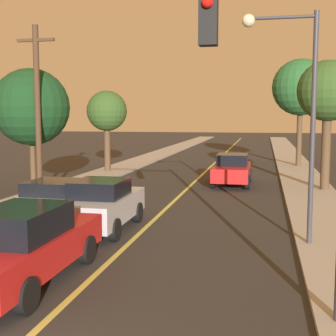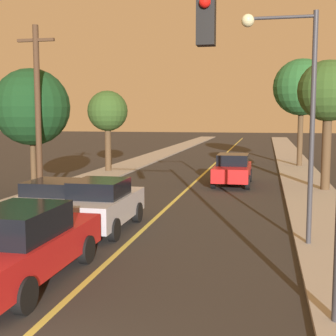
# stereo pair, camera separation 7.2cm
# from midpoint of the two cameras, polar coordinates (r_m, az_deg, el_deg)

# --- Properties ---
(road_surface) EXTENTS (9.48, 80.00, 0.01)m
(road_surface) POSITION_cam_midpoint_polar(r_m,az_deg,el_deg) (41.19, 6.50, 1.20)
(road_surface) COLOR #2D2B28
(road_surface) RESTS_ON ground
(sidewalk_left) EXTENTS (2.50, 80.00, 0.12)m
(sidewalk_left) POSITION_cam_midpoint_polar(r_m,az_deg,el_deg) (42.16, -1.63, 1.43)
(sidewalk_left) COLOR #9E998E
(sidewalk_left) RESTS_ON ground
(sidewalk_right) EXTENTS (2.50, 80.00, 0.12)m
(sidewalk_right) POSITION_cam_midpoint_polar(r_m,az_deg,el_deg) (41.06, 14.85, 1.09)
(sidewalk_right) COLOR #9E998E
(sidewalk_right) RESTS_ON ground
(car_near_lane_front) EXTENTS (1.88, 4.96, 1.73)m
(car_near_lane_front) POSITION_cam_midpoint_polar(r_m,az_deg,el_deg) (10.89, -17.03, -8.93)
(car_near_lane_front) COLOR red
(car_near_lane_front) RESTS_ON ground
(car_near_lane_second) EXTENTS (1.91, 4.14, 1.66)m
(car_near_lane_second) POSITION_cam_midpoint_polar(r_m,az_deg,el_deg) (15.32, -8.01, -4.40)
(car_near_lane_second) COLOR #A5A8B2
(car_near_lane_second) RESTS_ON ground
(car_outer_lane_second) EXTENTS (2.08, 4.16, 1.44)m
(car_outer_lane_second) POSITION_cam_midpoint_polar(r_m,az_deg,el_deg) (17.10, -13.38, -3.74)
(car_outer_lane_second) COLOR white
(car_outer_lane_second) RESTS_ON ground
(car_far_oncoming) EXTENTS (1.96, 4.58, 1.65)m
(car_far_oncoming) POSITION_cam_midpoint_polar(r_m,az_deg,el_deg) (25.28, 7.97, -0.15)
(car_far_oncoming) COLOR red
(car_far_oncoming) RESTS_ON ground
(traffic_signal_mast) EXTENTS (4.36, 0.42, 6.10)m
(traffic_signal_mast) POSITION_cam_midpoint_polar(r_m,az_deg,el_deg) (8.32, 14.41, 9.86)
(traffic_signal_mast) COLOR #333338
(traffic_signal_mast) RESTS_ON ground
(streetlamp_right) EXTENTS (2.05, 0.36, 6.39)m
(streetlamp_right) POSITION_cam_midpoint_polar(r_m,az_deg,el_deg) (13.46, 15.21, 8.74)
(streetlamp_right) COLOR #333338
(streetlamp_right) RESTS_ON ground
(utility_pole_left) EXTENTS (1.60, 0.24, 7.22)m
(utility_pole_left) POSITION_cam_midpoint_polar(r_m,az_deg,el_deg) (20.01, -15.48, 6.69)
(utility_pole_left) COLOR #422D1E
(utility_pole_left) RESTS_ON ground
(tree_left_near) EXTENTS (2.61, 2.61, 5.20)m
(tree_left_near) POSITION_cam_midpoint_polar(r_m,az_deg,el_deg) (30.72, -7.32, 6.81)
(tree_left_near) COLOR #4C3823
(tree_left_near) RESTS_ON ground
(tree_left_far) EXTENTS (3.43, 3.43, 5.69)m
(tree_left_far) POSITION_cam_midpoint_polar(r_m,az_deg,el_deg) (21.95, -16.20, 7.13)
(tree_left_far) COLOR #4C3823
(tree_left_far) RESTS_ON ground
(tree_right_near) EXTENTS (2.92, 2.92, 6.23)m
(tree_right_near) POSITION_cam_midpoint_polar(r_m,az_deg,el_deg) (23.86, 19.06, 8.72)
(tree_right_near) COLOR #4C3823
(tree_right_near) RESTS_ON ground
(tree_right_far) EXTENTS (4.01, 4.01, 7.60)m
(tree_right_far) POSITION_cam_midpoint_polar(r_m,az_deg,el_deg) (34.93, 16.04, 9.40)
(tree_right_far) COLOR #4C3823
(tree_right_far) RESTS_ON ground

